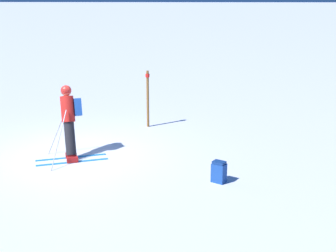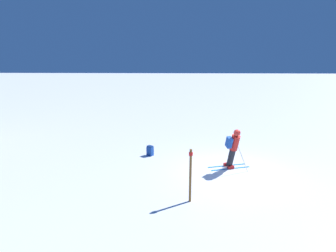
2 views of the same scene
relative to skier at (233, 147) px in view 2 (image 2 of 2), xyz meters
name	(u,v)px [view 2 (image 2 of 2)]	position (x,y,z in m)	size (l,w,h in m)	color
ground_plane	(230,171)	(-0.06, 0.08, -1.04)	(300.00, 300.00, 0.00)	white
skier	(233,147)	(0.00, 0.00, 0.00)	(1.51, 1.85, 1.88)	#1E7AC6
spare_backpack	(150,151)	(1.62, 3.74, -0.79)	(0.35, 0.37, 0.50)	#194293
trail_marker	(190,173)	(-2.77, 1.80, -0.05)	(0.13, 0.13, 1.79)	brown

